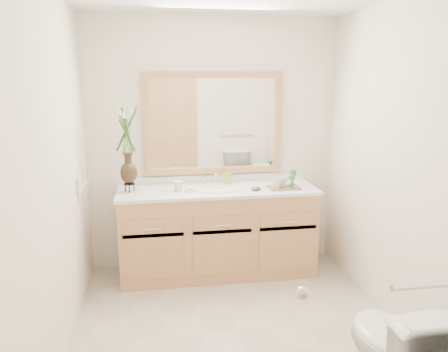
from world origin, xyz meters
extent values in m
plane|color=beige|center=(0.00, 0.00, 0.00)|extent=(2.60, 2.60, 0.00)
cube|color=white|center=(0.00, 1.30, 1.20)|extent=(2.40, 0.02, 2.40)
cube|color=white|center=(0.00, -1.30, 1.20)|extent=(2.40, 0.02, 2.40)
cube|color=white|center=(-1.20, 0.00, 1.20)|extent=(0.02, 2.60, 2.40)
cube|color=white|center=(1.20, 0.00, 1.20)|extent=(0.02, 2.60, 2.40)
cube|color=tan|center=(0.00, 1.01, 0.40)|extent=(1.80, 0.55, 0.80)
cube|color=white|center=(0.00, 1.01, 0.82)|extent=(1.84, 0.57, 0.03)
ellipsoid|color=white|center=(0.00, 0.99, 0.78)|extent=(0.38, 0.30, 0.12)
cylinder|color=silver|center=(0.00, 1.17, 0.89)|extent=(0.02, 0.02, 0.11)
cylinder|color=silver|center=(-0.10, 1.17, 0.87)|extent=(0.02, 0.02, 0.08)
cylinder|color=silver|center=(0.10, 1.17, 0.87)|extent=(0.02, 0.02, 0.08)
cube|color=white|center=(0.00, 1.28, 1.41)|extent=(1.20, 0.01, 0.85)
cube|color=tan|center=(0.00, 1.28, 1.86)|extent=(1.32, 0.04, 0.06)
cube|color=tan|center=(0.00, 1.28, 0.95)|extent=(1.32, 0.04, 0.06)
cube|color=tan|center=(-0.63, 1.28, 1.41)|extent=(0.06, 0.04, 0.85)
cube|color=tan|center=(0.63, 1.28, 1.41)|extent=(0.06, 0.04, 0.85)
cube|color=white|center=(-1.19, 0.76, 0.98)|extent=(0.02, 0.12, 0.12)
cube|color=tan|center=(-0.30, -1.29, 1.00)|extent=(0.80, 0.03, 2.00)
cylinder|color=black|center=(-0.80, 1.04, 0.90)|extent=(0.10, 0.10, 0.01)
ellipsoid|color=#2E2014|center=(-0.80, 1.04, 1.00)|extent=(0.15, 0.15, 0.20)
cylinder|color=#2E2014|center=(-0.80, 1.04, 1.13)|extent=(0.06, 0.06, 0.09)
cylinder|color=#4C7A33|center=(-0.80, 1.04, 1.36)|extent=(0.05, 0.05, 0.35)
cylinder|color=beige|center=(-0.37, 0.99, 0.88)|extent=(0.07, 0.07, 0.09)
cylinder|color=beige|center=(-0.26, 0.97, 0.84)|extent=(0.11, 0.11, 0.01)
cube|color=beige|center=(-0.26, 0.97, 0.85)|extent=(0.07, 0.05, 0.02)
imported|color=#9EDC33|center=(0.11, 1.16, 0.90)|extent=(0.08, 0.08, 0.15)
ellipsoid|color=#54236A|center=(0.34, 0.90, 0.85)|extent=(0.11, 0.10, 0.03)
cube|color=olive|center=(0.61, 0.94, 0.84)|extent=(0.29, 0.20, 0.01)
imported|color=beige|center=(0.53, 0.91, 0.89)|extent=(0.11, 0.11, 0.09)
imported|color=beige|center=(0.60, 0.96, 0.89)|extent=(0.10, 0.10, 0.10)
cylinder|color=#267340|center=(0.67, 0.89, 0.85)|extent=(0.05, 0.05, 0.01)
cylinder|color=#267340|center=(0.67, 0.89, 0.89)|extent=(0.01, 0.01, 0.08)
ellipsoid|color=#267340|center=(0.67, 0.89, 0.94)|extent=(0.06, 0.06, 0.07)
cylinder|color=#267340|center=(0.71, 1.00, 0.85)|extent=(0.06, 0.06, 0.01)
cylinder|color=#267340|center=(0.71, 1.00, 0.90)|extent=(0.01, 0.01, 0.10)
ellipsoid|color=#267340|center=(0.71, 1.00, 0.96)|extent=(0.07, 0.07, 0.08)
camera|label=1|loc=(-0.56, -2.85, 1.84)|focal=35.00mm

